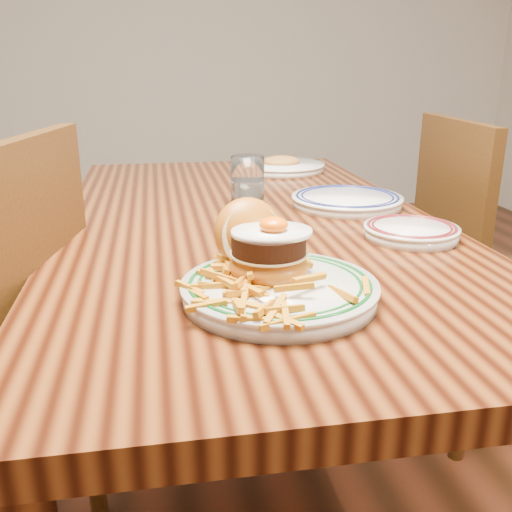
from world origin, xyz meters
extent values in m
plane|color=black|center=(0.00, 0.00, 0.00)|extent=(6.00, 6.00, 0.00)
cube|color=#BEB6A2|center=(0.00, 3.00, 1.40)|extent=(5.00, 0.04, 2.80)
cube|color=black|center=(0.00, 0.00, 0.72)|extent=(0.85, 1.60, 0.05)
cylinder|color=black|center=(-0.36, 0.74, 0.35)|extent=(0.07, 0.07, 0.70)
cylinder|color=black|center=(0.36, 0.74, 0.35)|extent=(0.07, 0.07, 0.70)
cube|color=#42250D|center=(-0.42, -0.23, 0.73)|extent=(0.12, 0.45, 0.49)
cylinder|color=#42250D|center=(-0.39, -0.04, 0.22)|extent=(0.04, 0.04, 0.44)
cube|color=#42250D|center=(0.81, 0.18, 0.45)|extent=(0.47, 0.47, 0.04)
cube|color=#42250D|center=(0.61, 0.19, 0.71)|extent=(0.06, 0.44, 0.47)
cylinder|color=#42250D|center=(0.63, 0.38, 0.22)|extent=(0.04, 0.04, 0.43)
cylinder|color=#42250D|center=(0.61, 0.00, 0.22)|extent=(0.04, 0.04, 0.43)
cylinder|color=silver|center=(-0.03, -0.49, 0.76)|extent=(0.29, 0.29, 0.02)
cylinder|color=silver|center=(-0.03, -0.49, 0.78)|extent=(0.30, 0.30, 0.01)
torus|color=#0C4717|center=(-0.03, -0.49, 0.78)|extent=(0.27, 0.27, 0.01)
torus|color=#0C4717|center=(-0.03, -0.49, 0.78)|extent=(0.25, 0.25, 0.01)
ellipsoid|color=#A25C14|center=(-0.04, -0.45, 0.79)|extent=(0.12, 0.12, 0.06)
cylinder|color=tan|center=(-0.04, -0.45, 0.81)|extent=(0.12, 0.12, 0.00)
cylinder|color=black|center=(-0.04, -0.45, 0.83)|extent=(0.11, 0.11, 0.03)
ellipsoid|color=white|center=(-0.04, -0.45, 0.85)|extent=(0.12, 0.10, 0.01)
ellipsoid|color=#ED5704|center=(-0.04, -0.46, 0.86)|extent=(0.04, 0.04, 0.02)
ellipsoid|color=#A25C14|center=(-0.06, -0.38, 0.83)|extent=(0.14, 0.13, 0.13)
cylinder|color=tan|center=(-0.06, -0.40, 0.82)|extent=(0.11, 0.07, 0.10)
cylinder|color=silver|center=(0.30, -0.22, 0.76)|extent=(0.19, 0.19, 0.02)
cylinder|color=silver|center=(0.30, -0.22, 0.77)|extent=(0.19, 0.19, 0.01)
torus|color=#531316|center=(0.30, -0.22, 0.78)|extent=(0.18, 0.18, 0.01)
torus|color=#531316|center=(0.30, -0.22, 0.78)|extent=(0.16, 0.16, 0.01)
cube|color=silver|center=(0.32, -0.21, 0.77)|extent=(0.09, 0.10, 0.00)
cylinder|color=silver|center=(0.26, 0.06, 0.76)|extent=(0.27, 0.27, 0.02)
cylinder|color=silver|center=(0.26, 0.06, 0.77)|extent=(0.27, 0.27, 0.01)
torus|color=#0E1449|center=(0.26, 0.06, 0.78)|extent=(0.25, 0.25, 0.01)
torus|color=#0E1449|center=(0.26, 0.06, 0.78)|extent=(0.23, 0.23, 0.01)
cylinder|color=white|center=(0.02, 0.12, 0.81)|extent=(0.08, 0.08, 0.12)
cylinder|color=silver|center=(0.02, 0.12, 0.78)|extent=(0.07, 0.07, 0.06)
cylinder|color=silver|center=(0.20, 0.57, 0.76)|extent=(0.28, 0.28, 0.02)
cylinder|color=silver|center=(0.20, 0.57, 0.77)|extent=(0.28, 0.28, 0.01)
ellipsoid|color=#C38337|center=(0.20, 0.57, 0.78)|extent=(0.12, 0.10, 0.04)
camera|label=1|loc=(-0.21, -1.26, 1.09)|focal=40.00mm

